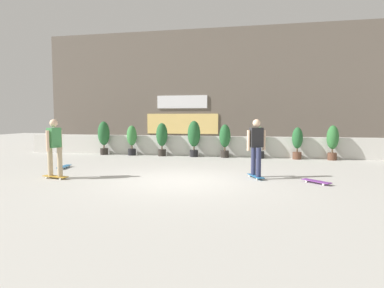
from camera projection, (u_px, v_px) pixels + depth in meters
name	position (u px, v px, depth m)	size (l,w,h in m)	color
ground_plane	(181.00, 181.00, 9.12)	(48.00, 48.00, 0.00)	#B2AFA8
planter_wall	(212.00, 146.00, 14.94)	(18.00, 0.40, 0.90)	beige
building_backdrop	(222.00, 91.00, 18.62)	(20.00, 2.08, 6.50)	#60564C
potted_plant_0	(104.00, 135.00, 15.48)	(0.54, 0.54, 1.56)	#2D2823
potted_plant_1	(132.00, 138.00, 15.21)	(0.45, 0.45, 1.38)	black
potted_plant_2	(162.00, 137.00, 14.91)	(0.51, 0.51, 1.50)	#2D2823
potted_plant_3	(194.00, 136.00, 14.61)	(0.56, 0.56, 1.60)	black
potted_plant_4	(225.00, 138.00, 14.34)	(0.49, 0.49, 1.45)	#2D2823
potted_plant_5	(260.00, 141.00, 14.05)	(0.43, 0.43, 1.34)	black
potted_plant_6	(297.00, 141.00, 13.74)	(0.43, 0.43, 1.34)	brown
potted_plant_7	(333.00, 140.00, 13.46)	(0.48, 0.48, 1.42)	brown
skater_foreground	(54.00, 146.00, 9.34)	(0.82, 0.55, 1.70)	#BF8C26
skater_far_right	(256.00, 146.00, 9.39)	(0.52, 0.81, 1.70)	#266699
skateboard_near_camera	(64.00, 166.00, 11.34)	(0.32, 0.82, 0.08)	#266699
skateboard_aside	(316.00, 181.00, 8.70)	(0.71, 0.70, 0.08)	#72338C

